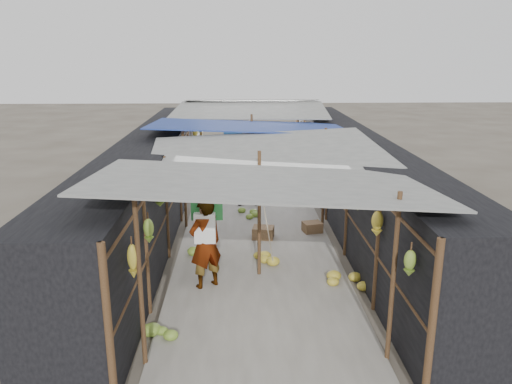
{
  "coord_description": "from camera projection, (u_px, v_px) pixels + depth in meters",
  "views": [
    {
      "loc": [
        -0.38,
        -6.46,
        4.41
      ],
      "look_at": [
        -0.0,
        4.89,
        1.25
      ],
      "focal_mm": 35.0,
      "sensor_mm": 36.0,
      "label": 1
    }
  ],
  "objects": [
    {
      "name": "ground",
      "position": [
        267.0,
        361.0,
        7.42
      ],
      "size": [
        80.0,
        80.0,
        0.0
      ],
      "primitive_type": "plane",
      "color": "#6B6356",
      "rests_on": "ground"
    },
    {
      "name": "shopper_blue",
      "position": [
        250.0,
        181.0,
        14.71
      ],
      "size": [
        0.8,
        0.65,
        1.55
      ],
      "primitive_type": "imported",
      "rotation": [
        0.0,
        0.0,
        -0.09
      ],
      "color": "#205AA2",
      "rests_on": "ground"
    },
    {
      "name": "crate_near",
      "position": [
        263.0,
        233.0,
        12.26
      ],
      "size": [
        0.57,
        0.49,
        0.31
      ],
      "primitive_type": "cube",
      "rotation": [
        0.0,
        0.0,
        -0.17
      ],
      "color": "#956D4C",
      "rests_on": "ground"
    },
    {
      "name": "vendor_elderly",
      "position": [
        205.0,
        244.0,
        9.53
      ],
      "size": [
        0.79,
        0.71,
        1.81
      ],
      "primitive_type": "imported",
      "rotation": [
        0.0,
        0.0,
        3.69
      ],
      "color": "silver",
      "rests_on": "ground"
    },
    {
      "name": "floor_bananas",
      "position": [
        251.0,
        229.0,
        12.5
      ],
      "size": [
        3.97,
        11.1,
        0.34
      ],
      "color": "olive",
      "rests_on": "ground"
    },
    {
      "name": "crate_back",
      "position": [
        226.0,
        189.0,
        16.2
      ],
      "size": [
        0.61,
        0.56,
        0.31
      ],
      "primitive_type": "cube",
      "rotation": [
        0.0,
        0.0,
        0.39
      ],
      "color": "#956D4C",
      "rests_on": "ground"
    },
    {
      "name": "vendor_seated",
      "position": [
        302.0,
        187.0,
        15.31
      ],
      "size": [
        0.6,
        0.68,
        0.92
      ],
      "primitive_type": "imported",
      "rotation": [
        0.0,
        0.0,
        -1.02
      ],
      "color": "#433F3A",
      "rests_on": "ground"
    },
    {
      "name": "crate_mid",
      "position": [
        312.0,
        227.0,
        12.7
      ],
      "size": [
        0.53,
        0.46,
        0.27
      ],
      "primitive_type": "cube",
      "rotation": [
        0.0,
        0.0,
        0.23
      ],
      "color": "#956D4C",
      "rests_on": "ground"
    },
    {
      "name": "market_canopy",
      "position": [
        255.0,
        131.0,
        13.34
      ],
      "size": [
        5.62,
        15.2,
        2.77
      ],
      "color": "brown",
      "rests_on": "ground"
    },
    {
      "name": "stall_left",
      "position": [
        153.0,
        180.0,
        13.28
      ],
      "size": [
        1.4,
        15.0,
        2.3
      ],
      "primitive_type": "cube",
      "color": "black",
      "rests_on": "ground"
    },
    {
      "name": "stall_right",
      "position": [
        354.0,
        179.0,
        13.45
      ],
      "size": [
        1.4,
        15.0,
        2.3
      ],
      "primitive_type": "cube",
      "color": "black",
      "rests_on": "ground"
    },
    {
      "name": "hanging_bananas",
      "position": [
        259.0,
        157.0,
        13.51
      ],
      "size": [
        3.96,
        13.53,
        0.81
      ],
      "color": "gold",
      "rests_on": "ground"
    },
    {
      "name": "aisle_slab",
      "position": [
        254.0,
        220.0,
        13.67
      ],
      "size": [
        3.6,
        16.0,
        0.02
      ],
      "primitive_type": "cube",
      "color": "#9E998E",
      "rests_on": "ground"
    },
    {
      "name": "black_basin",
      "position": [
        290.0,
        184.0,
        17.03
      ],
      "size": [
        0.65,
        0.65,
        0.19
      ],
      "primitive_type": "cylinder",
      "color": "black",
      "rests_on": "ground"
    }
  ]
}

